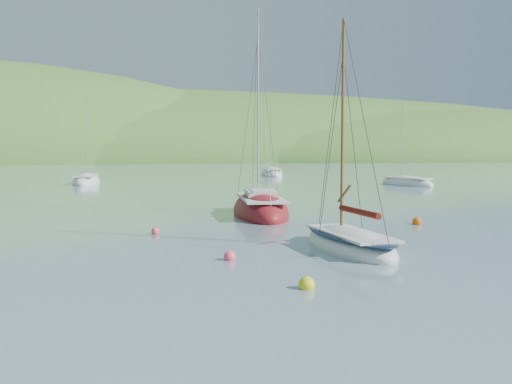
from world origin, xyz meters
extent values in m
plane|color=slate|center=(0.00, 0.00, 0.00)|extent=(700.00, 700.00, 0.00)
ellipsoid|color=#356A28|center=(0.00, 170.00, 0.00)|extent=(440.00, 110.00, 44.00)
ellipsoid|color=#356A28|center=(90.00, 160.00, 0.00)|extent=(240.00, 100.00, 34.00)
ellipsoid|color=white|center=(3.57, 4.32, 0.11)|extent=(2.60, 6.40, 1.54)
cube|color=beige|center=(3.58, 4.19, 0.66)|extent=(1.94, 4.99, 0.10)
cylinder|color=brown|center=(3.54, 5.07, 4.83)|extent=(0.12, 0.12, 8.40)
ellipsoid|color=#101E33|center=(3.57, 4.32, 0.56)|extent=(2.55, 6.34, 0.26)
cylinder|color=#5D140C|center=(3.60, 3.56, 1.57)|extent=(0.38, 3.03, 0.24)
ellipsoid|color=maroon|center=(3.03, 16.09, 0.18)|extent=(4.19, 9.27, 2.47)
cube|color=beige|center=(3.01, 15.91, 1.04)|extent=(3.17, 7.22, 0.10)
cylinder|color=silver|center=(3.17, 17.16, 6.59)|extent=(0.12, 0.12, 11.19)
cube|color=beige|center=(3.01, 15.91, 1.28)|extent=(1.98, 2.70, 0.42)
cylinder|color=silver|center=(2.90, 15.03, 1.95)|extent=(0.64, 4.27, 0.09)
ellipsoid|color=white|center=(-8.11, 47.99, 0.15)|extent=(3.44, 7.80, 2.07)
cube|color=beige|center=(-8.12, 47.84, 0.88)|extent=(2.59, 6.08, 0.10)
cylinder|color=silver|center=(-8.01, 48.89, 5.38)|extent=(0.12, 0.12, 9.08)
ellipsoid|color=white|center=(16.00, 59.58, 0.16)|extent=(4.00, 8.41, 2.20)
cube|color=beige|center=(15.97, 59.42, 0.93)|extent=(3.03, 6.55, 0.10)
cylinder|color=silver|center=(16.14, 60.54, 5.74)|extent=(0.12, 0.12, 9.70)
ellipsoid|color=white|center=(24.24, 37.13, 0.13)|extent=(4.39, 6.95, 1.79)
cube|color=beige|center=(24.28, 37.01, 0.76)|extent=(3.35, 5.40, 0.10)
cylinder|color=silver|center=(23.97, 37.87, 4.66)|extent=(0.12, 0.12, 7.87)
sphere|color=yellow|center=(-0.09, -1.09, 0.12)|extent=(0.47, 0.47, 0.47)
sphere|color=#FF4761|center=(-1.38, 3.46, 0.12)|extent=(0.43, 0.43, 0.43)
sphere|color=#D35409|center=(9.89, 10.18, 0.12)|extent=(0.50, 0.50, 0.50)
sphere|color=#FF4761|center=(-3.49, 10.21, 0.12)|extent=(0.38, 0.38, 0.38)
camera|label=1|loc=(-5.38, -16.15, 4.03)|focal=40.00mm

